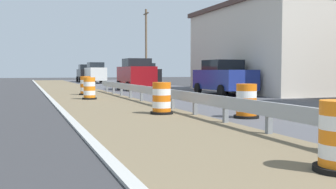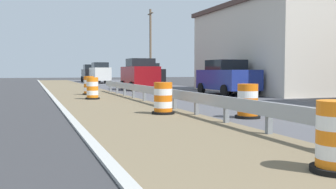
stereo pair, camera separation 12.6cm
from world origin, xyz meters
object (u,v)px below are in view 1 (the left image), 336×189
at_px(traffic_barrel_farther, 89,89).
at_px(car_mid_far_lane, 224,77).
at_px(traffic_barrel_close, 246,103).
at_px(car_lead_near_lane, 136,74).
at_px(car_trailing_far_lane, 95,73).
at_px(utility_pole_mid, 257,26).
at_px(car_trailing_near_lane, 144,74).
at_px(car_lead_far_lane, 86,73).
at_px(traffic_barrel_mid, 162,100).
at_px(traffic_barrel_far, 85,86).
at_px(utility_pole_far, 146,45).

bearing_deg(traffic_barrel_farther, car_mid_far_lane, 7.63).
distance_m(traffic_barrel_close, traffic_barrel_farther, 9.73).
distance_m(car_lead_near_lane, car_trailing_far_lane, 16.35).
bearing_deg(utility_pole_mid, traffic_barrel_close, -123.09).
xyz_separation_m(car_trailing_near_lane, car_lead_far_lane, (-3.81, 12.03, 0.01)).
xyz_separation_m(traffic_barrel_mid, traffic_barrel_farther, (-1.15, 7.37, 0.02)).
bearing_deg(traffic_barrel_farther, car_lead_far_lane, 82.12).
height_order(traffic_barrel_mid, car_trailing_near_lane, car_trailing_near_lane).
xyz_separation_m(car_trailing_near_lane, car_trailing_far_lane, (-3.57, 6.67, 0.08)).
distance_m(traffic_barrel_mid, car_lead_far_lane, 37.38).
relative_size(traffic_barrel_far, utility_pole_far, 0.13).
xyz_separation_m(traffic_barrel_farther, car_lead_near_lane, (4.52, 8.18, 0.63)).
bearing_deg(traffic_barrel_far, car_trailing_far_lane, 79.01).
xyz_separation_m(traffic_barrel_mid, utility_pole_mid, (9.62, 9.89, 3.66)).
bearing_deg(traffic_barrel_mid, utility_pole_mid, 45.77).
xyz_separation_m(traffic_barrel_mid, car_trailing_near_lane, (6.80, 25.22, 0.58)).
xyz_separation_m(traffic_barrel_far, car_lead_near_lane, (4.19, 4.48, 0.62)).
distance_m(traffic_barrel_close, car_lead_near_lane, 17.46).
distance_m(traffic_barrel_close, utility_pole_far, 34.65).
relative_size(traffic_barrel_mid, utility_pole_mid, 0.13).
bearing_deg(car_mid_far_lane, car_lead_near_lane, -156.98).
relative_size(traffic_barrel_mid, car_trailing_near_lane, 0.21).
distance_m(car_mid_far_lane, utility_pole_mid, 4.62).
xyz_separation_m(car_lead_near_lane, car_lead_far_lane, (-0.39, 21.71, -0.06)).
bearing_deg(car_trailing_far_lane, traffic_barrel_close, 178.18).
bearing_deg(car_trailing_near_lane, car_trailing_far_lane, -154.04).
distance_m(traffic_barrel_farther, car_mid_far_lane, 7.79).
xyz_separation_m(traffic_barrel_farther, utility_pole_mid, (10.78, 2.52, 3.64)).
xyz_separation_m(car_lead_near_lane, utility_pole_far, (5.59, 16.33, 3.17)).
bearing_deg(traffic_barrel_far, traffic_barrel_close, -77.80).
bearing_deg(traffic_barrel_close, utility_pole_far, 78.30).
relative_size(traffic_barrel_close, traffic_barrel_far, 0.94).
height_order(traffic_barrel_mid, traffic_barrel_farther, traffic_barrel_farther).
bearing_deg(traffic_barrel_close, utility_pole_mid, 56.91).
distance_m(car_lead_far_lane, car_trailing_far_lane, 5.36).
distance_m(car_trailing_near_lane, car_trailing_far_lane, 7.57).
height_order(traffic_barrel_far, car_trailing_far_lane, car_trailing_far_lane).
height_order(traffic_barrel_close, car_lead_far_lane, car_lead_far_lane).
bearing_deg(traffic_barrel_mid, car_trailing_far_lane, 84.22).
xyz_separation_m(traffic_barrel_farther, car_mid_far_lane, (7.71, 1.03, 0.52)).
distance_m(traffic_barrel_mid, traffic_barrel_far, 11.09).
distance_m(car_trailing_near_lane, car_lead_far_lane, 12.62).
height_order(traffic_barrel_mid, car_lead_near_lane, car_lead_near_lane).
xyz_separation_m(car_lead_far_lane, car_trailing_far_lane, (0.24, -5.36, 0.08)).
height_order(car_trailing_far_lane, utility_pole_mid, utility_pole_mid).
bearing_deg(traffic_barrel_far, car_trailing_near_lane, 61.73).
bearing_deg(car_lead_far_lane, traffic_barrel_mid, 176.47).
xyz_separation_m(traffic_barrel_farther, car_lead_far_lane, (4.14, 29.89, 0.56)).
xyz_separation_m(car_trailing_far_lane, utility_pole_mid, (6.39, -22.01, 3.00)).
relative_size(traffic_barrel_mid, utility_pole_far, 0.12).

